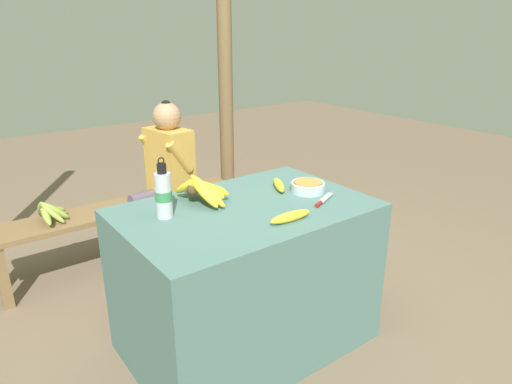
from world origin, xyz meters
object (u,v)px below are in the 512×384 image
(serving_bowl, at_px, (308,186))
(banana_bunch_green, at_px, (49,211))
(wooden_bench, at_px, (121,215))
(support_post_far, at_px, (225,67))
(loose_banana_front, at_px, (291,217))
(banana_bunch_ripe, at_px, (201,188))
(seated_vendor, at_px, (165,168))
(loose_banana_side, at_px, (279,185))
(water_bottle, at_px, (163,194))
(knife, at_px, (322,201))

(serving_bowl, xyz_separation_m, banana_bunch_green, (-1.03, 1.25, -0.30))
(wooden_bench, height_order, support_post_far, support_post_far)
(serving_bowl, relative_size, loose_banana_front, 0.81)
(banana_bunch_ripe, bearing_deg, banana_bunch_green, 115.19)
(serving_bowl, relative_size, seated_vendor, 0.16)
(serving_bowl, xyz_separation_m, wooden_bench, (-0.58, 1.25, -0.44))
(loose_banana_side, bearing_deg, banana_bunch_ripe, 170.71)
(water_bottle, height_order, wooden_bench, water_bottle)
(serving_bowl, distance_m, water_bottle, 0.77)
(banana_bunch_green, bearing_deg, wooden_bench, -0.21)
(banana_bunch_ripe, distance_m, loose_banana_side, 0.44)
(serving_bowl, xyz_separation_m, loose_banana_front, (-0.33, -0.24, -0.01))
(serving_bowl, height_order, banana_bunch_green, serving_bowl)
(loose_banana_front, xyz_separation_m, banana_bunch_green, (-0.70, 1.49, -0.30))
(serving_bowl, height_order, seated_vendor, seated_vendor)
(wooden_bench, bearing_deg, banana_bunch_ripe, -87.30)
(loose_banana_side, distance_m, banana_bunch_green, 1.50)
(loose_banana_front, bearing_deg, water_bottle, 138.54)
(banana_bunch_ripe, relative_size, knife, 1.85)
(seated_vendor, xyz_separation_m, banana_bunch_green, (-0.79, 0.04, -0.15))
(support_post_far, bearing_deg, loose_banana_side, -112.80)
(water_bottle, height_order, loose_banana_front, water_bottle)
(seated_vendor, height_order, banana_bunch_green, seated_vendor)
(water_bottle, relative_size, seated_vendor, 0.25)
(loose_banana_front, xyz_separation_m, seated_vendor, (0.09, 1.45, -0.15))
(loose_banana_front, relative_size, wooden_bench, 0.13)
(water_bottle, height_order, knife, water_bottle)
(water_bottle, relative_size, knife, 1.47)
(banana_bunch_ripe, bearing_deg, water_bottle, -165.82)
(banana_bunch_ripe, bearing_deg, seated_vendor, 74.17)
(water_bottle, distance_m, loose_banana_front, 0.58)
(water_bottle, bearing_deg, support_post_far, 48.36)
(knife, xyz_separation_m, wooden_bench, (-0.52, 1.42, -0.42))
(wooden_bench, bearing_deg, knife, -69.80)
(serving_bowl, distance_m, support_post_far, 1.70)
(water_bottle, height_order, seated_vendor, seated_vendor)
(loose_banana_front, relative_size, banana_bunch_green, 0.74)
(serving_bowl, relative_size, support_post_far, 0.07)
(banana_bunch_ripe, distance_m, water_bottle, 0.23)
(knife, relative_size, support_post_far, 0.08)
(water_bottle, xyz_separation_m, support_post_far, (1.26, 1.42, 0.39))
(banana_bunch_ripe, height_order, loose_banana_front, banana_bunch_ripe)
(water_bottle, relative_size, loose_banana_side, 1.41)
(loose_banana_side, bearing_deg, support_post_far, 67.20)
(banana_bunch_ripe, xyz_separation_m, water_bottle, (-0.22, -0.06, 0.04))
(knife, distance_m, wooden_bench, 1.57)
(water_bottle, height_order, support_post_far, support_post_far)
(knife, distance_m, seated_vendor, 1.40)
(banana_bunch_ripe, relative_size, loose_banana_side, 1.78)
(wooden_bench, distance_m, seated_vendor, 0.44)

